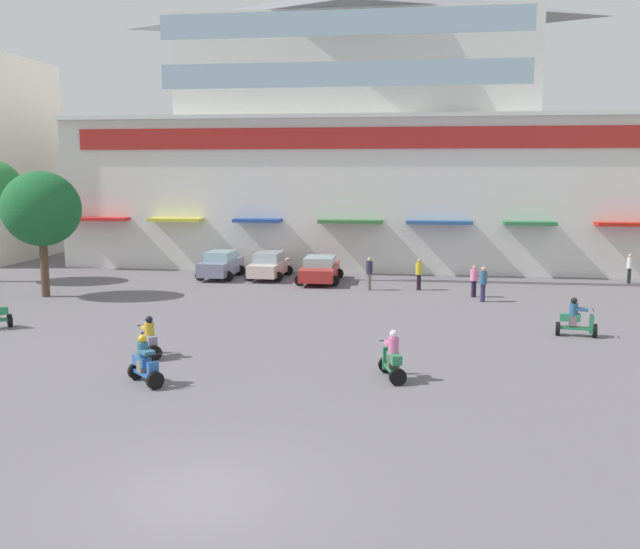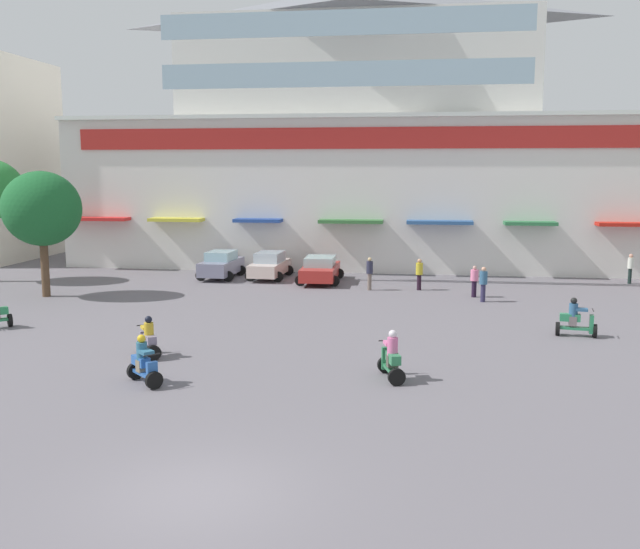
{
  "view_description": "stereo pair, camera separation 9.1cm",
  "coord_description": "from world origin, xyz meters",
  "px_view_note": "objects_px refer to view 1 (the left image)",
  "views": [
    {
      "loc": [
        4.11,
        -12.71,
        6.35
      ],
      "look_at": [
        -0.18,
        18.62,
        1.6
      ],
      "focal_mm": 39.9,
      "sensor_mm": 36.0,
      "label": 1
    },
    {
      "loc": [
        4.2,
        -12.7,
        6.35
      ],
      "look_at": [
        -0.18,
        18.62,
        1.6
      ],
      "focal_mm": 39.9,
      "sensor_mm": 36.0,
      "label": 2
    }
  ],
  "objects_px": {
    "pedestrian_1": "(483,282)",
    "pedestrian_3": "(369,271)",
    "parked_car_2": "(320,269)",
    "scooter_rider_4": "(145,364)",
    "scooter_rider_0": "(149,340)",
    "plaza_tree_2": "(41,209)",
    "parked_car_1": "(269,265)",
    "parked_car_0": "(221,265)",
    "scooter_rider_1": "(576,320)",
    "pedestrian_2": "(630,266)",
    "scooter_rider_2": "(392,359)",
    "pedestrian_4": "(419,272)",
    "pedestrian_0": "(474,279)"
  },
  "relations": [
    {
      "from": "parked_car_0",
      "to": "scooter_rider_0",
      "type": "height_order",
      "value": "parked_car_0"
    },
    {
      "from": "scooter_rider_2",
      "to": "scooter_rider_4",
      "type": "relative_size",
      "value": 1.07
    },
    {
      "from": "parked_car_1",
      "to": "pedestrian_3",
      "type": "bearing_deg",
      "value": -28.4
    },
    {
      "from": "plaza_tree_2",
      "to": "pedestrian_4",
      "type": "relative_size",
      "value": 3.75
    },
    {
      "from": "pedestrian_2",
      "to": "pedestrian_3",
      "type": "bearing_deg",
      "value": -163.78
    },
    {
      "from": "parked_car_1",
      "to": "pedestrian_0",
      "type": "relative_size",
      "value": 2.68
    },
    {
      "from": "scooter_rider_1",
      "to": "pedestrian_3",
      "type": "xyz_separation_m",
      "value": [
        -8.49,
        9.28,
        0.36
      ]
    },
    {
      "from": "parked_car_1",
      "to": "pedestrian_0",
      "type": "height_order",
      "value": "pedestrian_0"
    },
    {
      "from": "parked_car_1",
      "to": "parked_car_2",
      "type": "relative_size",
      "value": 0.95
    },
    {
      "from": "scooter_rider_1",
      "to": "parked_car_0",
      "type": "bearing_deg",
      "value": 144.78
    },
    {
      "from": "scooter_rider_0",
      "to": "scooter_rider_1",
      "type": "height_order",
      "value": "scooter_rider_1"
    },
    {
      "from": "pedestrian_2",
      "to": "scooter_rider_2",
      "type": "bearing_deg",
      "value": -121.82
    },
    {
      "from": "scooter_rider_0",
      "to": "scooter_rider_2",
      "type": "bearing_deg",
      "value": -10.36
    },
    {
      "from": "parked_car_0",
      "to": "scooter_rider_4",
      "type": "xyz_separation_m",
      "value": [
        3.36,
        -20.25,
        -0.18
      ]
    },
    {
      "from": "scooter_rider_1",
      "to": "pedestrian_4",
      "type": "xyz_separation_m",
      "value": [
        -5.92,
        9.67,
        0.31
      ]
    },
    {
      "from": "scooter_rider_0",
      "to": "plaza_tree_2",
      "type": "bearing_deg",
      "value": 132.45
    },
    {
      "from": "pedestrian_1",
      "to": "pedestrian_3",
      "type": "bearing_deg",
      "value": 155.79
    },
    {
      "from": "plaza_tree_2",
      "to": "parked_car_1",
      "type": "distance_m",
      "value": 12.79
    },
    {
      "from": "plaza_tree_2",
      "to": "pedestrian_2",
      "type": "distance_m",
      "value": 31.29
    },
    {
      "from": "pedestrian_0",
      "to": "scooter_rider_2",
      "type": "bearing_deg",
      "value": -103.6
    },
    {
      "from": "pedestrian_4",
      "to": "plaza_tree_2",
      "type": "bearing_deg",
      "value": -166.34
    },
    {
      "from": "scooter_rider_0",
      "to": "pedestrian_3",
      "type": "bearing_deg",
      "value": 65.56
    },
    {
      "from": "parked_car_1",
      "to": "scooter_rider_0",
      "type": "xyz_separation_m",
      "value": [
        -0.48,
        -17.57,
        -0.18
      ]
    },
    {
      "from": "pedestrian_0",
      "to": "pedestrian_1",
      "type": "height_order",
      "value": "pedestrian_1"
    },
    {
      "from": "plaza_tree_2",
      "to": "pedestrian_4",
      "type": "bearing_deg",
      "value": 13.66
    },
    {
      "from": "scooter_rider_1",
      "to": "pedestrian_2",
      "type": "bearing_deg",
      "value": 67.12
    },
    {
      "from": "pedestrian_3",
      "to": "pedestrian_4",
      "type": "xyz_separation_m",
      "value": [
        2.58,
        0.4,
        -0.05
      ]
    },
    {
      "from": "pedestrian_4",
      "to": "pedestrian_2",
      "type": "bearing_deg",
      "value": 17.83
    },
    {
      "from": "plaza_tree_2",
      "to": "pedestrian_2",
      "type": "bearing_deg",
      "value": 15.29
    },
    {
      "from": "parked_car_0",
      "to": "pedestrian_2",
      "type": "xyz_separation_m",
      "value": [
        22.99,
        1.15,
        0.17
      ]
    },
    {
      "from": "parked_car_2",
      "to": "scooter_rider_4",
      "type": "relative_size",
      "value": 3.02
    },
    {
      "from": "pedestrian_1",
      "to": "pedestrian_2",
      "type": "height_order",
      "value": "pedestrian_1"
    },
    {
      "from": "scooter_rider_2",
      "to": "pedestrian_1",
      "type": "distance_m",
      "value": 13.85
    },
    {
      "from": "scooter_rider_1",
      "to": "pedestrian_0",
      "type": "distance_m",
      "value": 8.59
    },
    {
      "from": "pedestrian_0",
      "to": "pedestrian_3",
      "type": "distance_m",
      "value": 5.45
    },
    {
      "from": "parked_car_1",
      "to": "pedestrian_0",
      "type": "distance_m",
      "value": 12.2
    },
    {
      "from": "scooter_rider_2",
      "to": "pedestrian_4",
      "type": "relative_size",
      "value": 0.95
    },
    {
      "from": "parked_car_2",
      "to": "scooter_rider_1",
      "type": "relative_size",
      "value": 2.91
    },
    {
      "from": "parked_car_1",
      "to": "scooter_rider_1",
      "type": "bearing_deg",
      "value": -40.8
    },
    {
      "from": "parked_car_2",
      "to": "pedestrian_0",
      "type": "relative_size",
      "value": 2.84
    },
    {
      "from": "scooter_rider_2",
      "to": "pedestrian_1",
      "type": "relative_size",
      "value": 0.93
    },
    {
      "from": "pedestrian_2",
      "to": "pedestrian_4",
      "type": "relative_size",
      "value": 1.0
    },
    {
      "from": "parked_car_0",
      "to": "pedestrian_2",
      "type": "height_order",
      "value": "pedestrian_2"
    },
    {
      "from": "scooter_rider_4",
      "to": "pedestrian_4",
      "type": "bearing_deg",
      "value": 65.49
    },
    {
      "from": "scooter_rider_2",
      "to": "parked_car_1",
      "type": "bearing_deg",
      "value": 112.23
    },
    {
      "from": "plaza_tree_2",
      "to": "parked_car_0",
      "type": "relative_size",
      "value": 1.58
    },
    {
      "from": "plaza_tree_2",
      "to": "pedestrian_3",
      "type": "height_order",
      "value": "plaza_tree_2"
    },
    {
      "from": "parked_car_1",
      "to": "pedestrian_3",
      "type": "xyz_separation_m",
      "value": [
        6.03,
        -3.26,
        0.23
      ]
    },
    {
      "from": "plaza_tree_2",
      "to": "parked_car_1",
      "type": "bearing_deg",
      "value": 36.75
    },
    {
      "from": "parked_car_0",
      "to": "parked_car_1",
      "type": "relative_size",
      "value": 0.93
    }
  ]
}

